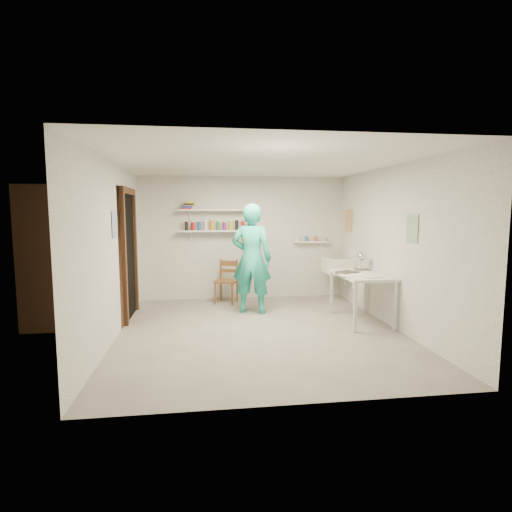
{
  "coord_description": "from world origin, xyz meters",
  "views": [
    {
      "loc": [
        -0.81,
        -5.58,
        1.73
      ],
      "look_at": [
        0.0,
        0.4,
        1.05
      ],
      "focal_mm": 28.0,
      "sensor_mm": 36.0,
      "label": 1
    }
  ],
  "objects": [
    {
      "name": "floor",
      "position": [
        0.0,
        0.0,
        -0.01
      ],
      "size": [
        4.0,
        4.5,
        0.02
      ],
      "primitive_type": "cube",
      "color": "slate",
      "rests_on": "ground"
    },
    {
      "name": "ceiling",
      "position": [
        0.0,
        0.0,
        2.41
      ],
      "size": [
        4.0,
        4.5,
        0.02
      ],
      "primitive_type": "cube",
      "color": "silver",
      "rests_on": "wall_back"
    },
    {
      "name": "wall_back",
      "position": [
        0.0,
        2.26,
        1.2
      ],
      "size": [
        4.0,
        0.02,
        2.4
      ],
      "primitive_type": "cube",
      "color": "silver",
      "rests_on": "ground"
    },
    {
      "name": "wall_front",
      "position": [
        0.0,
        -2.26,
        1.2
      ],
      "size": [
        4.0,
        0.02,
        2.4
      ],
      "primitive_type": "cube",
      "color": "silver",
      "rests_on": "ground"
    },
    {
      "name": "wall_left",
      "position": [
        -2.01,
        0.0,
        1.2
      ],
      "size": [
        0.02,
        4.5,
        2.4
      ],
      "primitive_type": "cube",
      "color": "silver",
      "rests_on": "ground"
    },
    {
      "name": "wall_right",
      "position": [
        2.01,
        0.0,
        1.2
      ],
      "size": [
        0.02,
        4.5,
        2.4
      ],
      "primitive_type": "cube",
      "color": "silver",
      "rests_on": "ground"
    },
    {
      "name": "doorway_recess",
      "position": [
        -1.99,
        1.05,
        1.0
      ],
      "size": [
        0.02,
        0.9,
        2.0
      ],
      "primitive_type": "cube",
      "color": "black",
      "rests_on": "wall_left"
    },
    {
      "name": "corridor_box",
      "position": [
        -2.7,
        1.05,
        1.05
      ],
      "size": [
        1.4,
        1.5,
        2.1
      ],
      "primitive_type": "cube",
      "color": "brown",
      "rests_on": "ground"
    },
    {
      "name": "door_lintel",
      "position": [
        -1.97,
        1.05,
        2.05
      ],
      "size": [
        0.06,
        1.05,
        0.1
      ],
      "primitive_type": "cube",
      "color": "brown",
      "rests_on": "wall_left"
    },
    {
      "name": "door_jamb_near",
      "position": [
        -1.97,
        0.55,
        1.0
      ],
      "size": [
        0.06,
        0.1,
        2.0
      ],
      "primitive_type": "cube",
      "color": "brown",
      "rests_on": "ground"
    },
    {
      "name": "door_jamb_far",
      "position": [
        -1.97,
        1.55,
        1.0
      ],
      "size": [
        0.06,
        0.1,
        2.0
      ],
      "primitive_type": "cube",
      "color": "brown",
      "rests_on": "ground"
    },
    {
      "name": "shelf_lower",
      "position": [
        -0.5,
        2.13,
        1.35
      ],
      "size": [
        1.5,
        0.22,
        0.03
      ],
      "primitive_type": "cube",
      "color": "white",
      "rests_on": "wall_back"
    },
    {
      "name": "shelf_upper",
      "position": [
        -0.5,
        2.13,
        1.75
      ],
      "size": [
        1.5,
        0.22,
        0.03
      ],
      "primitive_type": "cube",
      "color": "white",
      "rests_on": "wall_back"
    },
    {
      "name": "ledge_shelf",
      "position": [
        1.35,
        2.17,
        1.12
      ],
      "size": [
        0.7,
        0.14,
        0.03
      ],
      "primitive_type": "cube",
      "color": "white",
      "rests_on": "wall_back"
    },
    {
      "name": "poster_left",
      "position": [
        -1.99,
        0.05,
        1.55
      ],
      "size": [
        0.01,
        0.28,
        0.36
      ],
      "primitive_type": "cube",
      "color": "#334C7F",
      "rests_on": "wall_left"
    },
    {
      "name": "poster_right_a",
      "position": [
        1.99,
        1.8,
        1.55
      ],
      "size": [
        0.01,
        0.34,
        0.42
      ],
      "primitive_type": "cube",
      "color": "#995933",
      "rests_on": "wall_right"
    },
    {
      "name": "poster_right_b",
      "position": [
        1.99,
        -0.55,
        1.5
      ],
      "size": [
        0.01,
        0.3,
        0.38
      ],
      "primitive_type": "cube",
      "color": "#3F724C",
      "rests_on": "wall_right"
    },
    {
      "name": "belfast_sink",
      "position": [
        1.75,
        1.7,
        0.7
      ],
      "size": [
        0.48,
        0.6,
        0.3
      ],
      "primitive_type": "cube",
      "color": "white",
      "rests_on": "wall_right"
    },
    {
      "name": "man",
      "position": [
        0.02,
        1.07,
        0.93
      ],
      "size": [
        0.78,
        0.63,
        1.86
      ],
      "primitive_type": "imported",
      "rotation": [
        0.0,
        0.0,
        2.83
      ],
      "color": "#23B09B",
      "rests_on": "ground"
    },
    {
      "name": "wall_clock",
      "position": [
        -0.05,
        1.28,
        1.24
      ],
      "size": [
        0.33,
        0.14,
        0.33
      ],
      "primitive_type": "cylinder",
      "rotation": [
        1.57,
        0.0,
        -0.32
      ],
      "color": "#F8F5A9",
      "rests_on": "man"
    },
    {
      "name": "wooden_chair",
      "position": [
        -0.37,
        1.84,
        0.42
      ],
      "size": [
        0.5,
        0.49,
        0.83
      ],
      "primitive_type": "cube",
      "rotation": [
        0.0,
        0.0,
        -0.39
      ],
      "color": "brown",
      "rests_on": "ground"
    },
    {
      "name": "work_table",
      "position": [
        1.64,
        0.27,
        0.38
      ],
      "size": [
        0.68,
        1.14,
        0.76
      ],
      "primitive_type": "cube",
      "color": "silver",
      "rests_on": "ground"
    },
    {
      "name": "desk_lamp",
      "position": [
        1.83,
        0.73,
        0.98
      ],
      "size": [
        0.14,
        0.14,
        0.14
      ],
      "primitive_type": "sphere",
      "color": "silver",
      "rests_on": "work_table"
    },
    {
      "name": "spray_cans",
      "position": [
        -0.5,
        2.13,
        1.45
      ],
      "size": [
        1.34,
        0.06,
        0.17
      ],
      "color": "black",
      "rests_on": "shelf_lower"
    },
    {
      "name": "book_stack",
      "position": [
        -1.06,
        2.13,
        1.83
      ],
      "size": [
        0.26,
        0.14,
        0.14
      ],
      "color": "red",
      "rests_on": "shelf_upper"
    },
    {
      "name": "ledge_pots",
      "position": [
        1.35,
        2.17,
        1.18
      ],
      "size": [
        0.48,
        0.07,
        0.09
      ],
      "color": "silver",
      "rests_on": "ledge_shelf"
    },
    {
      "name": "papers",
      "position": [
        1.64,
        0.27,
        0.77
      ],
      "size": [
        0.3,
        0.22,
        0.02
      ],
      "color": "silver",
      "rests_on": "work_table"
    }
  ]
}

